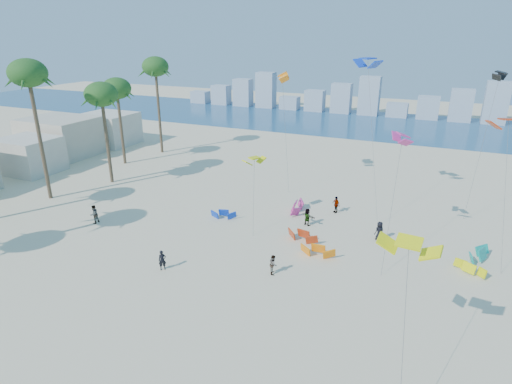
% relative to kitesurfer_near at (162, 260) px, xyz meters
% --- Properties ---
extents(ground, '(220.00, 220.00, 0.00)m').
position_rel_kitesurfer_near_xyz_m(ground, '(1.56, -8.45, -0.80)').
color(ground, beige).
rests_on(ground, ground).
extents(ocean, '(220.00, 220.00, 0.00)m').
position_rel_kitesurfer_near_xyz_m(ocean, '(1.56, 63.55, -0.80)').
color(ocean, navy).
rests_on(ocean, ground).
extents(kitesurfer_near, '(0.69, 0.68, 1.60)m').
position_rel_kitesurfer_near_xyz_m(kitesurfer_near, '(0.00, 0.00, 0.00)').
color(kitesurfer_near, black).
rests_on(kitesurfer_near, ground).
extents(kitesurfer_mid, '(0.82, 0.91, 1.53)m').
position_rel_kitesurfer_near_xyz_m(kitesurfer_mid, '(8.02, 2.93, -0.04)').
color(kitesurfer_mid, gray).
rests_on(kitesurfer_mid, ground).
extents(kitesurfers_far, '(38.97, 13.08, 1.83)m').
position_rel_kitesurfer_near_xyz_m(kitesurfers_far, '(10.67, 9.42, 0.07)').
color(kitesurfers_far, black).
rests_on(kitesurfers_far, ground).
extents(grounded_kites, '(25.48, 10.06, 1.01)m').
position_rel_kitesurfer_near_xyz_m(grounded_kites, '(11.37, 10.59, -0.34)').
color(grounded_kites, '#0B39CB').
rests_on(grounded_kites, ground).
extents(flying_kites, '(31.31, 36.46, 15.78)m').
position_rel_kitesurfer_near_xyz_m(flying_kites, '(17.96, 14.74, 10.48)').
color(flying_kites, yellow).
rests_on(flying_kites, ground).
extents(palm_row, '(8.44, 44.80, 14.87)m').
position_rel_kitesurfer_near_xyz_m(palm_row, '(-19.86, 7.71, 10.37)').
color(palm_row, brown).
rests_on(palm_row, ground).
extents(beachfront_buildings, '(11.50, 43.00, 6.00)m').
position_rel_kitesurfer_near_xyz_m(beachfront_buildings, '(-32.14, 12.37, 1.87)').
color(beachfront_buildings, beige).
rests_on(beachfront_buildings, ground).
extents(distant_skyline, '(85.00, 3.00, 8.40)m').
position_rel_kitesurfer_near_xyz_m(distant_skyline, '(0.37, 73.55, 2.28)').
color(distant_skyline, '#9EADBF').
rests_on(distant_skyline, ground).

